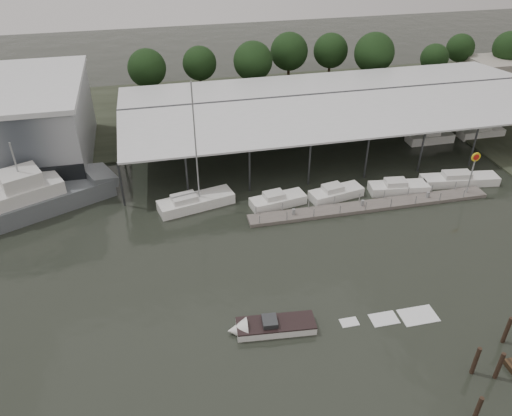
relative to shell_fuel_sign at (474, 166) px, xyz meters
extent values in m
plane|color=black|center=(-27.00, -9.99, -3.93)|extent=(200.00, 200.00, 0.00)
cube|color=#3C4433|center=(-27.00, 32.01, -3.83)|extent=(140.00, 30.00, 0.30)
cube|color=#303235|center=(-10.00, 18.01, 2.84)|extent=(58.00, 0.40, 0.30)
cylinder|color=#303235|center=(-39.00, 6.51, -1.18)|extent=(0.24, 0.24, 5.50)
cylinder|color=#303235|center=(-39.00, 29.51, -1.18)|extent=(0.24, 0.24, 5.50)
cylinder|color=#303235|center=(19.00, 29.51, -1.18)|extent=(0.24, 0.24, 5.50)
cube|color=slate|center=(-12.00, 0.01, -3.73)|extent=(28.00, 2.00, 0.40)
cylinder|color=#929597|center=(-25.00, -0.89, -3.13)|extent=(0.10, 0.10, 1.20)
cylinder|color=#929597|center=(1.00, 0.91, -3.13)|extent=(0.10, 0.10, 1.20)
cube|color=#929597|center=(-13.00, 0.01, -3.23)|extent=(0.30, 0.30, 0.70)
cylinder|color=#929597|center=(0.00, 0.01, -1.43)|extent=(0.16, 0.16, 5.00)
cylinder|color=yellow|center=(0.00, 0.01, 1.07)|extent=(1.10, 0.12, 1.10)
cylinder|color=red|center=(0.00, -0.06, 1.07)|extent=(0.70, 0.05, 0.70)
cube|color=#9F988B|center=(28.00, 35.01, -1.93)|extent=(10.00, 8.00, 4.00)
cube|color=#555B5E|center=(-48.36, 7.65, -3.03)|extent=(17.04, 11.26, 2.40)
cube|color=#555B5E|center=(-41.75, 10.65, -2.03)|extent=(4.81, 5.56, 1.79)
cube|color=silver|center=(-49.26, 7.24, -1.24)|extent=(8.73, 6.89, 1.80)
cube|color=silver|center=(-49.26, 7.24, 0.47)|extent=(5.04, 4.79, 1.61)
cylinder|color=#929597|center=(-49.26, 7.24, 2.87)|extent=(0.18, 0.18, 3.50)
cube|color=white|center=(-31.09, 4.47, -3.43)|extent=(8.86, 4.46, 1.40)
cube|color=silver|center=(-32.41, 4.16, -2.53)|extent=(3.05, 2.37, 0.80)
cylinder|color=#929597|center=(-30.68, 4.57, 3.83)|extent=(0.16, 0.16, 13.38)
cylinder|color=#929597|center=(-32.17, 4.22, -2.03)|extent=(3.44, 0.91, 0.12)
cube|color=white|center=(-27.00, -15.44, -3.58)|extent=(6.57, 2.58, 0.90)
cone|color=white|center=(-30.13, -15.15, -3.58)|extent=(1.78, 2.14, 2.00)
cube|color=black|center=(-27.00, -15.44, -3.18)|extent=(6.57, 2.64, 0.12)
cube|color=#303235|center=(-27.51, -15.39, -2.93)|extent=(1.32, 1.50, 0.50)
cube|color=white|center=(-20.82, -16.01, -3.91)|extent=(2.30, 1.50, 0.04)
cube|color=white|center=(-17.83, -16.29, -3.91)|extent=(3.10, 2.00, 0.04)
cube|color=white|center=(-14.85, -16.56, -3.91)|extent=(3.90, 2.50, 0.04)
cube|color=white|center=(-22.01, 2.81, -3.43)|extent=(6.58, 3.24, 1.10)
cube|color=silver|center=(-22.51, 2.81, -2.63)|extent=(2.45, 1.96, 0.70)
cube|color=white|center=(-15.03, 2.89, -3.43)|extent=(6.59, 3.35, 1.10)
cube|color=silver|center=(-15.53, 2.89, -2.63)|extent=(2.46, 1.99, 0.70)
cube|color=white|center=(-7.41, 2.47, -3.43)|extent=(7.12, 3.03, 1.10)
cube|color=silver|center=(-7.91, 2.47, -2.63)|extent=(2.60, 1.89, 0.70)
cube|color=white|center=(0.59, 2.58, -3.43)|extent=(9.52, 3.37, 1.10)
cube|color=silver|center=(0.09, 2.58, -2.63)|extent=(3.44, 2.01, 0.70)
cylinder|color=#312218|center=(-12.37, -23.55, -2.93)|extent=(0.32, 0.32, 3.20)
cylinder|color=#312218|center=(-15.72, -26.17, -3.17)|extent=(0.32, 0.32, 2.71)
cylinder|color=#312218|center=(-13.81, -22.79, -2.89)|extent=(0.32, 0.32, 3.27)
cylinder|color=#312218|center=(-9.69, -20.66, -2.91)|extent=(0.32, 0.32, 3.24)
cylinder|color=black|center=(-34.63, 37.01, -1.76)|extent=(0.50, 0.50, 4.33)
sphere|color=#1E3B18|center=(-34.63, 37.01, 2.13)|extent=(6.06, 6.06, 6.06)
cylinder|color=black|center=(-26.01, 39.15, -1.92)|extent=(0.50, 0.50, 4.01)
sphere|color=#1E3B18|center=(-26.01, 39.15, 1.69)|extent=(5.61, 5.61, 5.61)
cylinder|color=black|center=(-17.66, 35.91, -1.65)|extent=(0.50, 0.50, 4.55)
sphere|color=#1E3B18|center=(-17.66, 35.91, 2.45)|extent=(6.37, 6.37, 6.37)
cylinder|color=black|center=(-10.46, 39.76, -1.63)|extent=(0.50, 0.50, 4.59)
sphere|color=#1E3B18|center=(-10.46, 39.76, 2.50)|extent=(6.43, 6.43, 6.43)
cylinder|color=black|center=(-2.78, 40.12, -1.78)|extent=(0.50, 0.50, 4.29)
sphere|color=#1E3B18|center=(-2.78, 40.12, 2.08)|extent=(6.00, 6.00, 6.00)
cylinder|color=black|center=(3.00, 34.88, -1.53)|extent=(0.50, 0.50, 4.79)
sphere|color=#1E3B18|center=(3.00, 34.88, 2.79)|extent=(6.71, 6.71, 6.71)
cylinder|color=black|center=(15.00, 35.70, -2.19)|extent=(0.50, 0.50, 3.47)
sphere|color=#1E3B18|center=(15.00, 35.70, 0.93)|extent=(4.86, 4.86, 4.86)
cylinder|color=black|center=(22.46, 39.71, -2.11)|extent=(0.50, 0.50, 3.62)
sphere|color=#1E3B18|center=(22.46, 39.71, 1.15)|extent=(5.07, 5.07, 5.07)
cylinder|color=black|center=(30.02, 36.31, -1.91)|extent=(0.50, 0.50, 4.03)
sphere|color=#1E3B18|center=(30.02, 36.31, 1.71)|extent=(5.64, 5.64, 5.64)
camera|label=1|loc=(-34.85, -43.10, 26.73)|focal=35.00mm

